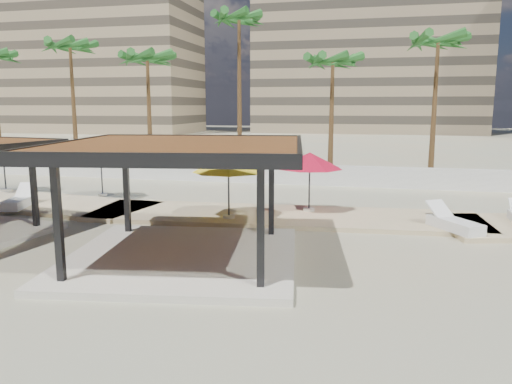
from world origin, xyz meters
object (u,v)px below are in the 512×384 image
at_px(pavilion_central, 181,191).
at_px(lounger_c, 454,224).
at_px(umbrella_a, 2,144).
at_px(lounger_a, 19,202).
at_px(umbrella_c, 310,161).

bearing_deg(pavilion_central, lounger_c, 22.74).
bearing_deg(pavilion_central, umbrella_a, 138.68).
xyz_separation_m(umbrella_a, lounger_c, (21.61, -3.35, -2.23)).
bearing_deg(lounger_a, pavilion_central, -134.51).
distance_m(umbrella_c, lounger_a, 12.94).
relative_size(umbrella_c, lounger_c, 1.33).
relative_size(umbrella_a, lounger_a, 1.35).
relative_size(umbrella_a, lounger_c, 1.42).
height_order(lounger_a, lounger_c, lounger_a).
bearing_deg(lounger_c, umbrella_c, 37.04).
bearing_deg(umbrella_c, pavilion_central, -111.97).
distance_m(pavilion_central, umbrella_a, 15.71).
bearing_deg(umbrella_a, lounger_c, -8.82).
relative_size(umbrella_c, lounger_a, 1.27).
height_order(pavilion_central, lounger_c, pavilion_central).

